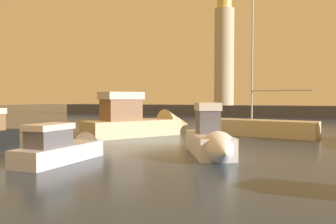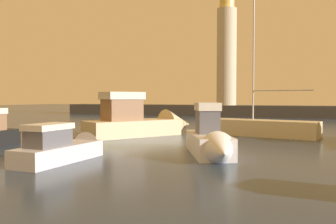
{
  "view_description": "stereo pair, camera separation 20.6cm",
  "coord_description": "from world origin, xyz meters",
  "px_view_note": "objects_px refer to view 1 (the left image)",
  "views": [
    {
      "loc": [
        5.43,
        -2.51,
        2.95
      ],
      "look_at": [
        -1.86,
        16.6,
        2.15
      ],
      "focal_mm": 38.63,
      "sensor_mm": 36.0,
      "label": 1
    },
    {
      "loc": [
        5.62,
        -2.44,
        2.95
      ],
      "look_at": [
        -1.86,
        16.6,
        2.15
      ],
      "focal_mm": 38.63,
      "sensor_mm": 36.0,
      "label": 2
    }
  ],
  "objects_px": {
    "motorboat_2": "(69,147)",
    "motorboat_5": "(145,122)",
    "motorboat_3": "(212,141)",
    "sailboat_moored": "(262,127)",
    "lighthouse": "(224,50)"
  },
  "relations": [
    {
      "from": "motorboat_2",
      "to": "sailboat_moored",
      "type": "height_order",
      "value": "sailboat_moored"
    },
    {
      "from": "motorboat_2",
      "to": "motorboat_3",
      "type": "relative_size",
      "value": 0.94
    },
    {
      "from": "motorboat_2",
      "to": "sailboat_moored",
      "type": "bearing_deg",
      "value": 62.53
    },
    {
      "from": "motorboat_3",
      "to": "motorboat_5",
      "type": "relative_size",
      "value": 0.68
    },
    {
      "from": "motorboat_2",
      "to": "lighthouse",
      "type": "bearing_deg",
      "value": 92.26
    },
    {
      "from": "lighthouse",
      "to": "motorboat_2",
      "type": "relative_size",
      "value": 3.14
    },
    {
      "from": "motorboat_2",
      "to": "motorboat_5",
      "type": "relative_size",
      "value": 0.64
    },
    {
      "from": "motorboat_5",
      "to": "lighthouse",
      "type": "bearing_deg",
      "value": 90.67
    },
    {
      "from": "lighthouse",
      "to": "motorboat_3",
      "type": "height_order",
      "value": "lighthouse"
    },
    {
      "from": "motorboat_2",
      "to": "sailboat_moored",
      "type": "distance_m",
      "value": 16.06
    },
    {
      "from": "motorboat_3",
      "to": "sailboat_moored",
      "type": "xyz_separation_m",
      "value": [
        1.23,
        11.01,
        -0.11
      ]
    },
    {
      "from": "motorboat_3",
      "to": "motorboat_5",
      "type": "xyz_separation_m",
      "value": [
        -7.5,
        8.41,
        0.22
      ]
    },
    {
      "from": "lighthouse",
      "to": "motorboat_3",
      "type": "xyz_separation_m",
      "value": [
        7.87,
        -39.63,
        -9.83
      ]
    },
    {
      "from": "sailboat_moored",
      "to": "motorboat_2",
      "type": "bearing_deg",
      "value": -117.47
    },
    {
      "from": "motorboat_2",
      "to": "motorboat_3",
      "type": "xyz_separation_m",
      "value": [
        6.18,
        3.24,
        0.2
      ]
    }
  ]
}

